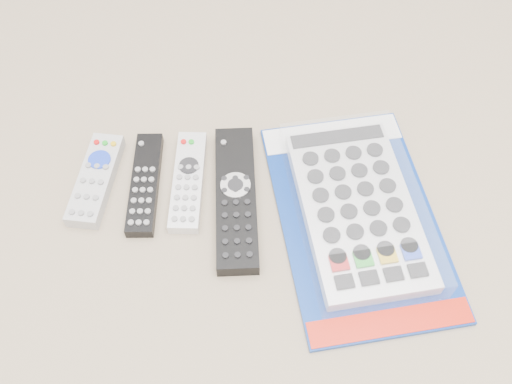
{
  "coord_description": "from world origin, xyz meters",
  "views": [
    {
      "loc": [
        0.02,
        -0.49,
        0.74
      ],
      "look_at": [
        0.05,
        -0.02,
        0.01
      ],
      "focal_mm": 40.0,
      "sensor_mm": 36.0,
      "label": 1
    }
  ],
  "objects_px": {
    "remote_slim_black": "(145,184)",
    "remote_large_black": "(236,198)",
    "remote_silver_dvd": "(188,181)",
    "remote_small_grey": "(96,179)",
    "jumbo_remote_packaged": "(358,208)"
  },
  "relations": [
    {
      "from": "remote_small_grey",
      "to": "remote_large_black",
      "type": "height_order",
      "value": "remote_large_black"
    },
    {
      "from": "remote_silver_dvd",
      "to": "remote_large_black",
      "type": "distance_m",
      "value": 0.08
    },
    {
      "from": "remote_slim_black",
      "to": "remote_large_black",
      "type": "distance_m",
      "value": 0.14
    },
    {
      "from": "remote_silver_dvd",
      "to": "remote_large_black",
      "type": "bearing_deg",
      "value": -22.33
    },
    {
      "from": "remote_silver_dvd",
      "to": "remote_large_black",
      "type": "relative_size",
      "value": 0.73
    },
    {
      "from": "remote_slim_black",
      "to": "remote_silver_dvd",
      "type": "relative_size",
      "value": 1.01
    },
    {
      "from": "remote_small_grey",
      "to": "remote_slim_black",
      "type": "xyz_separation_m",
      "value": [
        0.08,
        -0.01,
        -0.0
      ]
    },
    {
      "from": "remote_slim_black",
      "to": "remote_large_black",
      "type": "bearing_deg",
      "value": -11.45
    },
    {
      "from": "remote_slim_black",
      "to": "remote_small_grey",
      "type": "bearing_deg",
      "value": 174.46
    },
    {
      "from": "remote_silver_dvd",
      "to": "remote_slim_black",
      "type": "bearing_deg",
      "value": -174.3
    },
    {
      "from": "jumbo_remote_packaged",
      "to": "remote_large_black",
      "type": "bearing_deg",
      "value": 162.85
    },
    {
      "from": "remote_silver_dvd",
      "to": "jumbo_remote_packaged",
      "type": "bearing_deg",
      "value": -11.31
    },
    {
      "from": "remote_slim_black",
      "to": "remote_large_black",
      "type": "xyz_separation_m",
      "value": [
        0.14,
        -0.03,
        0.0
      ]
    },
    {
      "from": "remote_slim_black",
      "to": "remote_silver_dvd",
      "type": "height_order",
      "value": "same"
    },
    {
      "from": "remote_small_grey",
      "to": "remote_slim_black",
      "type": "bearing_deg",
      "value": 1.92
    }
  ]
}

